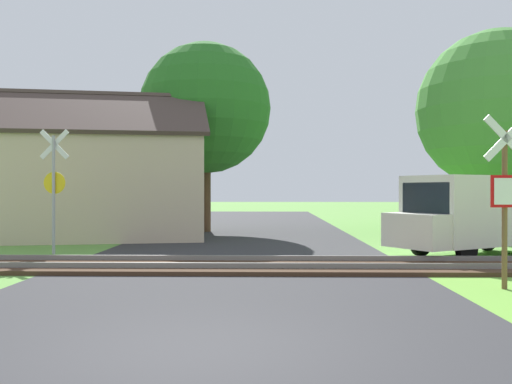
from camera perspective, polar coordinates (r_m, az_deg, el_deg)
The scene contains 9 objects.
ground_plane at distance 6.68m, azimuth -5.97°, elevation -15.93°, with size 160.00×160.00×0.00m, color #5B933D.
road_asphalt at distance 8.60m, azimuth -4.27°, elevation -12.22°, with size 8.37×80.00×0.01m, color #2D2D30.
rail_track at distance 13.59m, azimuth -2.21°, elevation -7.38°, with size 60.00×2.60×0.22m.
stop_sign_near at distance 11.57m, azimuth 23.67°, elevation -0.05°, with size 0.88×0.17×3.25m.
crossing_sign_far at distance 17.46m, azimuth -19.55°, elevation 0.92°, with size 0.88×0.14×3.61m.
house at distance 23.21m, azimuth -15.58°, elevation 0.79°, with size 9.40×8.09×5.72m.
tree_center at distance 25.64m, azimuth -5.08°, elevation 8.31°, with size 5.79×5.79×8.37m.
tree_far at distance 27.51m, azimuth 22.99°, elevation 7.57°, with size 7.01×7.01×8.89m.
mail_truck at distance 17.05m, azimuth 20.96°, elevation -1.87°, with size 5.14×4.15×2.24m.
Camera 1 is at (0.80, -6.36, 1.86)m, focal length 40.00 mm.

